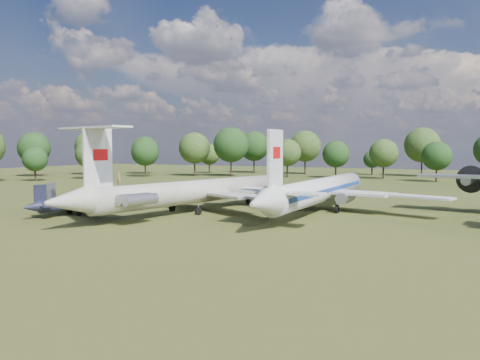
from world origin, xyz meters
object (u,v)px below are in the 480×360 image
at_px(tu104_jet, 320,195).
at_px(person_on_il62, 119,179).
at_px(il62_airliner, 194,196).
at_px(small_prop_west, 76,207).
at_px(small_prop_northwest, 75,203).

relative_size(tu104_jet, person_on_il62, 28.95).
height_order(il62_airliner, small_prop_west, il62_airliner).
bearing_deg(small_prop_west, small_prop_northwest, 154.88).
distance_m(tu104_jet, small_prop_west, 34.13).
distance_m(small_prop_northwest, person_on_il62, 14.98).
xyz_separation_m(small_prop_west, small_prop_northwest, (-3.23, 3.13, 0.01)).
height_order(tu104_jet, small_prop_west, tu104_jet).
height_order(il62_airliner, small_prop_northwest, il62_airliner).
height_order(tu104_jet, small_prop_northwest, tu104_jet).
height_order(il62_airliner, tu104_jet, tu104_jet).
bearing_deg(il62_airliner, small_prop_west, -129.63).
relative_size(small_prop_northwest, person_on_il62, 9.27).
relative_size(il62_airliner, small_prop_northwest, 3.04).
relative_size(tu104_jet, small_prop_west, 3.15).
height_order(small_prop_west, person_on_il62, person_on_il62).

